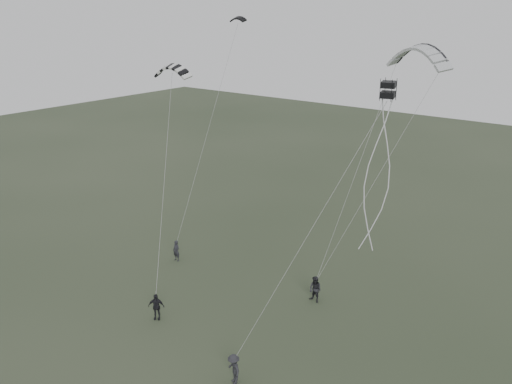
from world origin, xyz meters
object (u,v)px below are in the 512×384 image
Objects in this scene: kite_pale_large at (419,47)px; kite_striped at (172,66)px; flyer_right at (315,289)px; kite_dark_small at (238,18)px; kite_box at (388,90)px; flyer_far at (234,369)px; flyer_left at (176,251)px; flyer_center at (156,306)px.

kite_pale_large is 15.33m from kite_striped.
kite_dark_small reaches higher than flyer_right.
kite_dark_small is at bearing 137.48° from kite_box.
flyer_far is (0.62, -8.63, -0.06)m from flyer_right.
kite_pale_large reaches higher than flyer_right.
kite_dark_small reaches higher than kite_pale_large.
kite_pale_large is 1.71× the size of kite_striped.
kite_dark_small is 18.67m from kite_box.
flyer_left is at bearing 162.75° from kite_box.
flyer_center reaches higher than flyer_far.
flyer_center is 2.32× the size of kite_box.
kite_box is (11.12, 4.60, 13.00)m from flyer_center.
flyer_left is at bearing 92.81° from flyer_center.
kite_dark_small is (-11.93, 15.22, 15.82)m from flyer_far.
flyer_left is 13.55m from flyer_far.
flyer_right is 20.49m from kite_dark_small.
kite_striped is (-11.12, 7.54, 12.97)m from flyer_far.
flyer_right is at bearing -25.65° from kite_dark_small.
flyer_left is 1.12× the size of kite_dark_small.
flyer_center is 21.54m from kite_dark_small.
kite_dark_small is at bearing 156.52° from flyer_far.
kite_dark_small is at bearing -152.54° from kite_pale_large.
kite_striped is (0.32, 0.27, 12.99)m from flyer_left.
flyer_center is at bearing -60.92° from kite_striped.
flyer_far is at bearing -38.55° from kite_striped.
kite_dark_small reaches higher than kite_striped.
flyer_center is at bearing -123.71° from flyer_right.
flyer_center is at bearing -96.51° from kite_pale_large.
kite_striped reaches higher than flyer_center.
kite_striped is (-4.06, 6.13, 12.95)m from flyer_center.
kite_box is (4.06, 6.00, 13.01)m from flyer_far.
kite_pale_large is at bearing 7.54° from kite_dark_small.
flyer_left is 0.58× the size of kite_striped.
kite_striped is at bearing -122.24° from kite_pale_large.
flyer_left is 0.98× the size of flyer_far.
flyer_left is 0.34× the size of kite_pale_large.
kite_pale_large is at bearing 80.70° from flyer_right.
kite_pale_large is 6.51× the size of kite_box.
kite_striped is 3.82× the size of kite_box.
flyer_center is 22.10m from kite_pale_large.
kite_dark_small reaches higher than kite_box.
kite_striped is at bearing 161.66° from kite_box.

